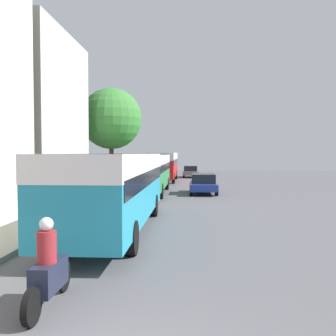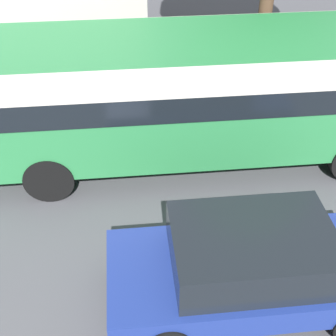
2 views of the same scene
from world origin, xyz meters
TOP-DOWN VIEW (x-y plane):
  - building_far_terrace at (-8.98, 17.66)m, footprint 5.56×8.43m
  - bus_lead at (-1.80, 9.56)m, footprint 2.55×10.87m
  - bus_following at (-2.01, 22.64)m, footprint 2.55×10.16m
  - bus_third_in_line at (-1.75, 35.02)m, footprint 2.54×10.29m
  - motorcycle_behind_lead at (-1.67, 2.50)m, footprint 0.38×2.24m
  - car_crossing at (1.05, 41.40)m, footprint 1.86×4.03m
  - car_far_curb at (1.95, 22.84)m, footprint 1.96×4.37m
  - pedestrian_near_curb at (-5.17, 42.85)m, footprint 0.39×0.39m
  - pedestrian_walking_away at (-4.31, 17.55)m, footprint 0.42×0.42m
  - street_tree at (-5.21, 24.89)m, footprint 4.79×4.79m

SIDE VIEW (x-z plane):
  - motorcycle_behind_lead at x=-1.67m, z-range -0.18..1.55m
  - car_crossing at x=1.05m, z-range 0.03..1.44m
  - car_far_curb at x=1.95m, z-range 0.04..1.48m
  - pedestrian_near_curb at x=-5.17m, z-range 0.16..1.76m
  - pedestrian_walking_away at x=-4.31m, z-range 0.17..1.97m
  - bus_following at x=-2.01m, z-range 0.44..3.24m
  - bus_lead at x=-1.80m, z-range 0.44..3.34m
  - bus_third_in_line at x=-1.75m, z-range 0.45..3.44m
  - building_far_terrace at x=-8.98m, z-range 0.00..10.02m
  - street_tree at x=-5.21m, z-range 1.69..9.59m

